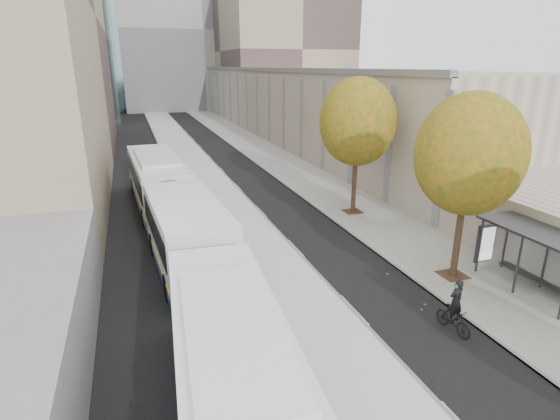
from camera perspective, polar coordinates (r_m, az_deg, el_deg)
name	(u,v)px	position (r m, az deg, el deg)	size (l,w,h in m)	color
bus_platform	(197,174)	(36.77, -10.75, 4.70)	(4.25, 150.00, 0.15)	silver
sidewalk	(288,167)	(38.66, 1.10, 5.63)	(4.75, 150.00, 0.08)	gray
building_tan	(294,97)	(69.01, 1.83, 14.55)	(18.00, 92.00, 8.00)	gray
building_far_block	(196,32)	(97.78, -10.92, 21.81)	(30.00, 18.00, 30.00)	gray
bus_shelter	(541,240)	(19.46, 30.91, -3.41)	(1.90, 4.40, 2.53)	#383A3F
tree_c	(469,155)	(18.55, 23.49, 6.64)	(4.20, 4.20, 7.28)	#311A15
tree_d	(358,122)	(25.80, 10.10, 11.23)	(4.40, 4.40, 7.60)	#311A15
bus_far	(167,198)	(24.48, -14.49, 1.53)	(3.80, 18.83, 3.12)	silver
cyclist	(454,313)	(16.02, 21.79, -12.34)	(0.59, 1.54, 1.92)	black
distant_car	(144,157)	(42.14, -17.37, 6.68)	(1.48, 3.67, 1.25)	silver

